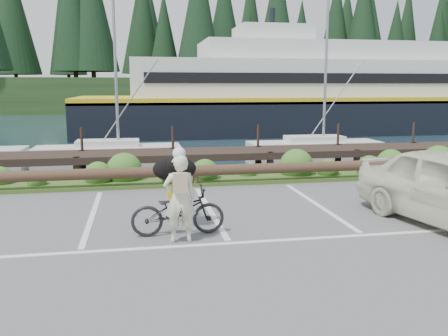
{
  "coord_description": "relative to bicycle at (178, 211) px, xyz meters",
  "views": [
    {
      "loc": [
        -1.57,
        -8.41,
        2.8
      ],
      "look_at": [
        0.19,
        1.22,
        1.1
      ],
      "focal_mm": 38.0,
      "sensor_mm": 36.0,
      "label": 1
    }
  ],
  "objects": [
    {
      "name": "ground",
      "position": [
        0.86,
        -0.28,
        -0.46
      ],
      "size": [
        72.0,
        72.0,
        0.0
      ],
      "primitive_type": "plane",
      "color": "#525254"
    },
    {
      "name": "dog",
      "position": [
        -0.01,
        0.57,
        0.71
      ],
      "size": [
        0.43,
        0.87,
        0.5
      ],
      "primitive_type": "ellipsoid",
      "rotation": [
        0.0,
        0.0,
        1.58
      ],
      "color": "black",
      "rests_on": "bicycle"
    },
    {
      "name": "cyclist",
      "position": [
        0.0,
        -0.41,
        0.34
      ],
      "size": [
        0.59,
        0.39,
        1.61
      ],
      "primitive_type": "imported",
      "rotation": [
        0.0,
        0.0,
        3.15
      ],
      "color": "beige",
      "rests_on": "ground"
    },
    {
      "name": "log_rail",
      "position": [
        0.86,
        4.32,
        -0.46
      ],
      "size": [
        32.0,
        0.3,
        0.6
      ],
      "primitive_type": null,
      "color": "#443021",
      "rests_on": "ground"
    },
    {
      "name": "vegetation_strip",
      "position": [
        0.86,
        5.02,
        -0.41
      ],
      "size": [
        34.0,
        1.6,
        0.1
      ],
      "primitive_type": "cube",
      "color": "#3D5B21",
      "rests_on": "ground"
    },
    {
      "name": "bicycle",
      "position": [
        0.0,
        0.0,
        0.0
      ],
      "size": [
        1.77,
        0.63,
        0.93
      ],
      "primitive_type": "imported",
      "rotation": [
        0.0,
        0.0,
        1.58
      ],
      "color": "black",
      "rests_on": "ground"
    },
    {
      "name": "harbor_backdrop",
      "position": [
        1.26,
        78.18,
        -0.46
      ],
      "size": [
        170.0,
        160.0,
        30.0
      ],
      "color": "#172C38",
      "rests_on": "ground"
    }
  ]
}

